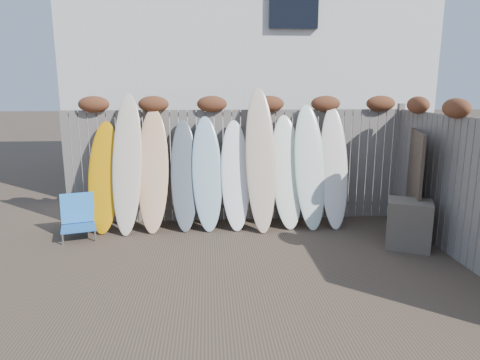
{
  "coord_description": "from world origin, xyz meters",
  "views": [
    {
      "loc": [
        -0.48,
        -5.15,
        2.39
      ],
      "look_at": [
        0.0,
        1.2,
        1.0
      ],
      "focal_mm": 32.0,
      "sensor_mm": 36.0,
      "label": 1
    }
  ],
  "objects": [
    {
      "name": "ground",
      "position": [
        0.0,
        0.0,
        0.0
      ],
      "size": [
        80.0,
        80.0,
        0.0
      ],
      "primitive_type": "plane",
      "color": "#493A2D"
    },
    {
      "name": "back_fence",
      "position": [
        0.06,
        2.39,
        1.18
      ],
      "size": [
        6.05,
        0.28,
        2.24
      ],
      "color": "slate",
      "rests_on": "ground"
    },
    {
      "name": "right_fence",
      "position": [
        2.99,
        0.25,
        1.14
      ],
      "size": [
        0.28,
        4.4,
        2.24
      ],
      "color": "slate",
      "rests_on": "ground"
    },
    {
      "name": "house",
      "position": [
        0.5,
        6.5,
        3.2
      ],
      "size": [
        8.5,
        5.5,
        6.33
      ],
      "color": "silver",
      "rests_on": "ground"
    },
    {
      "name": "beach_chair",
      "position": [
        -2.59,
        1.65,
        0.32
      ],
      "size": [
        0.65,
        0.68,
        0.69
      ],
      "color": "blue",
      "rests_on": "ground"
    },
    {
      "name": "wooden_crate",
      "position": [
        2.52,
        0.79,
        0.36
      ],
      "size": [
        0.79,
        0.74,
        0.73
      ],
      "primitive_type": "cube",
      "rotation": [
        0.0,
        0.0,
        -0.43
      ],
      "color": "#685E4E",
      "rests_on": "ground"
    },
    {
      "name": "lattice_panel",
      "position": [
        2.8,
        1.29,
        0.86
      ],
      "size": [
        0.39,
        1.1,
        1.71
      ],
      "primitive_type": "cube",
      "rotation": [
        0.0,
        0.0,
        -0.31
      ],
      "color": "#362821",
      "rests_on": "ground"
    },
    {
      "name": "surfboard_0",
      "position": [
        -2.22,
        1.98,
        0.92
      ],
      "size": [
        0.59,
        0.7,
        1.83
      ],
      "primitive_type": "ellipsoid",
      "rotation": [
        -0.31,
        0.0,
        -0.09
      ],
      "color": "orange",
      "rests_on": "ground"
    },
    {
      "name": "surfboard_1",
      "position": [
        -1.82,
        1.95,
        1.14
      ],
      "size": [
        0.54,
        0.83,
        2.29
      ],
      "primitive_type": "ellipsoid",
      "rotation": [
        -0.31,
        0.0,
        -0.06
      ],
      "color": "beige",
      "rests_on": "ground"
    },
    {
      "name": "surfboard_2",
      "position": [
        -1.41,
        1.99,
        1.02
      ],
      "size": [
        0.54,
        0.74,
        2.05
      ],
      "primitive_type": "ellipsoid",
      "rotation": [
        -0.31,
        0.0,
        -0.03
      ],
      "color": "#DCA083",
      "rests_on": "ground"
    },
    {
      "name": "surfboard_3",
      "position": [
        -0.89,
        2.0,
        0.92
      ],
      "size": [
        0.48,
        0.68,
        1.85
      ],
      "primitive_type": "ellipsoid",
      "rotation": [
        -0.31,
        0.0,
        0.04
      ],
      "color": "#556067",
      "rests_on": "ground"
    },
    {
      "name": "surfboard_4",
      "position": [
        -0.5,
        1.98,
        0.95
      ],
      "size": [
        0.56,
        0.72,
        1.91
      ],
      "primitive_type": "ellipsoid",
      "rotation": [
        -0.31,
        0.0,
        0.08
      ],
      "color": "#91B5C6",
      "rests_on": "ground"
    },
    {
      "name": "surfboard_5",
      "position": [
        -0.02,
        1.98,
        0.92
      ],
      "size": [
        0.51,
        0.67,
        1.84
      ],
      "primitive_type": "ellipsoid",
      "rotation": [
        -0.31,
        0.0,
        0.04
      ],
      "color": "white",
      "rests_on": "ground"
    },
    {
      "name": "surfboard_6",
      "position": [
        0.4,
        1.93,
        1.2
      ],
      "size": [
        0.53,
        0.85,
        2.39
      ],
      "primitive_type": "ellipsoid",
      "rotation": [
        -0.31,
        0.0,
        0.03
      ],
      "color": "beige",
      "rests_on": "ground"
    },
    {
      "name": "surfboard_7",
      "position": [
        0.88,
        2.01,
        0.96
      ],
      "size": [
        0.6,
        0.73,
        1.92
      ],
      "primitive_type": "ellipsoid",
      "rotation": [
        -0.31,
        0.0,
        0.09
      ],
      "color": "white",
      "rests_on": "ground"
    },
    {
      "name": "surfboard_8",
      "position": [
        1.26,
        1.96,
        1.05
      ],
      "size": [
        0.57,
        0.77,
        2.1
      ],
      "primitive_type": "ellipsoid",
      "rotation": [
        -0.31,
        0.0,
        0.06
      ],
      "color": "white",
      "rests_on": "ground"
    },
    {
      "name": "surfboard_9",
      "position": [
        1.69,
        1.97,
        1.03
      ],
      "size": [
        0.5,
        0.75,
        2.06
      ],
      "primitive_type": "ellipsoid",
      "rotation": [
        -0.31,
        0.0,
        -0.04
      ],
      "color": "white",
      "rests_on": "ground"
    }
  ]
}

